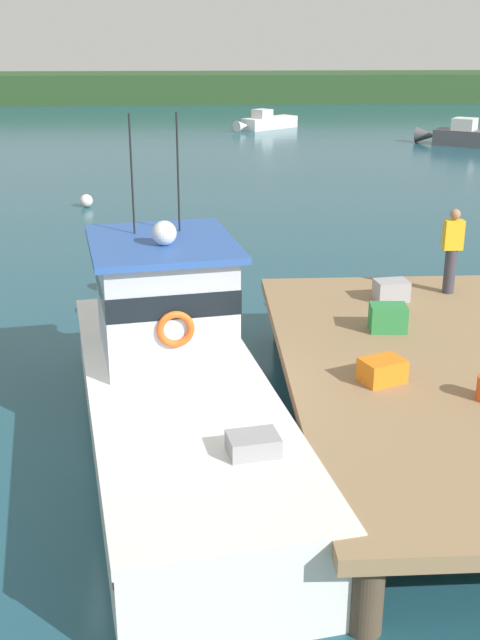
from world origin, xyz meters
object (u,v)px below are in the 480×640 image
mooring_buoy_spare_mooring (111,281)px  moored_boat_near_channel (471,137)px  main_fishing_boat (172,379)px  deckhand_by_the_boat (452,249)px  crate_single_by_cleat (382,370)px  crate_stack_mid_dock (388,318)px  mooring_buoy_outer (86,201)px  moored_boat_far_right (266,122)px  crate_stack_near_edge (391,290)px

mooring_buoy_spare_mooring → moored_boat_near_channel: bearing=55.0°
main_fishing_boat → deckhand_by_the_boat: (5.20, 3.28, 1.05)m
mooring_buoy_spare_mooring → crate_single_by_cleat: bearing=-59.8°
deckhand_by_the_boat → crate_single_by_cleat: bearing=-119.0°
crate_stack_mid_dock → crate_single_by_cleat: bearing=-105.4°
moored_boat_near_channel → mooring_buoy_outer: moored_boat_near_channel is taller
deckhand_by_the_boat → main_fishing_boat: bearing=-147.8°
mooring_buoy_spare_mooring → mooring_buoy_outer: size_ratio=1.08×
mooring_buoy_spare_mooring → moored_boat_far_right: bearing=78.7°
crate_stack_mid_dock → mooring_buoy_spare_mooring: size_ratio=1.22×
mooring_buoy_spare_mooring → deckhand_by_the_boat: bearing=-31.1°
crate_single_by_cleat → moored_boat_near_channel: crate_single_by_cleat is taller
crate_stack_near_edge → mooring_buoy_spare_mooring: (-5.69, 4.53, -1.14)m
main_fishing_boat → crate_single_by_cleat: 3.11m
crate_single_by_cleat → mooring_buoy_outer: bearing=110.2°
deckhand_by_the_boat → moored_boat_far_right: bearing=90.5°
crate_single_by_cleat → mooring_buoy_outer: 19.01m
moored_boat_far_right → mooring_buoy_outer: (-8.44, -23.18, -0.20)m
main_fishing_boat → mooring_buoy_outer: 17.53m
crate_stack_mid_dock → moored_boat_far_right: crate_stack_mid_dock is taller
mooring_buoy_outer → crate_stack_mid_dock: bearing=-65.8°
crate_single_by_cleat → mooring_buoy_spare_mooring: bearing=120.2°
crate_stack_near_edge → crate_stack_mid_dock: size_ratio=1.00×
crate_single_by_cleat → moored_boat_far_right: crate_single_by_cleat is taller
moored_boat_near_channel → mooring_buoy_outer: (-18.89, -14.68, -0.28)m
moored_boat_far_right → mooring_buoy_spare_mooring: bearing=-101.3°
moored_boat_far_right → mooring_buoy_outer: moored_boat_far_right is taller
mooring_buoy_spare_mooring → crate_stack_mid_dock: bearing=-49.2°
moored_boat_near_channel → crate_single_by_cleat: bearing=-110.8°
crate_stack_mid_dock → crate_single_by_cleat: size_ratio=1.00×
crate_stack_mid_dock → deckhand_by_the_boat: (1.63, 1.93, 0.64)m
deckhand_by_the_boat → moored_boat_far_right: (-0.30, 37.05, -1.63)m
moored_boat_near_channel → mooring_buoy_spare_mooring: bearing=-125.0°
main_fishing_boat → deckhand_by_the_boat: size_ratio=6.11×
crate_stack_mid_dock → moored_boat_far_right: bearing=88.0°
moored_boat_far_right → mooring_buoy_spare_mooring: 33.54m
mooring_buoy_outer → main_fishing_boat: bearing=-78.4°
main_fishing_boat → crate_stack_near_edge: size_ratio=16.61×
moored_boat_near_channel → deckhand_by_the_boat: bearing=-109.6°
deckhand_by_the_boat → moored_boat_far_right: deckhand_by_the_boat is taller
mooring_buoy_outer → moored_boat_far_right: bearing=70.0°
deckhand_by_the_boat → crate_stack_near_edge: bearing=-163.0°
crate_stack_mid_dock → mooring_buoy_outer: bearing=114.2°
crate_single_by_cleat → crate_stack_mid_dock: bearing=74.6°
moored_boat_far_right → mooring_buoy_outer: 24.67m
main_fishing_boat → crate_stack_mid_dock: (3.57, 1.35, 0.42)m
crate_stack_mid_dock → moored_boat_far_right: 39.01m
main_fishing_boat → deckhand_by_the_boat: bearing=32.2°
mooring_buoy_spare_mooring → mooring_buoy_outer: mooring_buoy_spare_mooring is taller
main_fishing_boat → crate_stack_near_edge: (4.00, 2.91, 0.38)m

